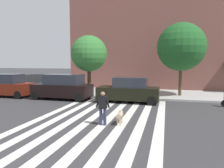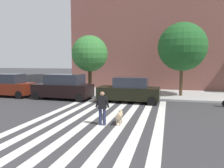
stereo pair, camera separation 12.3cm
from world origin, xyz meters
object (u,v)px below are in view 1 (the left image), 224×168
(street_tree_middle, at_px, (181,47))
(pedestrian_dog_walker, at_px, (103,106))
(parked_car_behind_first, at_px, (63,87))
(parked_car_third_in_line, at_px, (129,90))
(street_tree_nearest, at_px, (89,54))
(dog_on_leash, at_px, (120,116))
(parked_car_near_curb, at_px, (6,86))

(street_tree_middle, xyz_separation_m, pedestrian_dog_walker, (-4.08, -9.68, -3.39))
(parked_car_behind_first, relative_size, parked_car_third_in_line, 1.05)
(street_tree_nearest, height_order, pedestrian_dog_walker, street_tree_nearest)
(pedestrian_dog_walker, distance_m, dog_on_leash, 0.97)
(parked_car_third_in_line, relative_size, street_tree_middle, 0.74)
(street_tree_middle, bearing_deg, street_tree_nearest, -171.01)
(dog_on_leash, bearing_deg, parked_car_behind_first, 135.89)
(parked_car_near_curb, relative_size, parked_car_behind_first, 0.99)
(parked_car_near_curb, height_order, pedestrian_dog_walker, parked_car_near_curb)
(street_tree_nearest, bearing_deg, parked_car_third_in_line, -29.25)
(pedestrian_dog_walker, bearing_deg, dog_on_leash, 23.42)
(parked_car_third_in_line, relative_size, dog_on_leash, 4.83)
(street_tree_middle, bearing_deg, parked_car_near_curb, -166.82)
(dog_on_leash, bearing_deg, street_tree_nearest, 119.42)
(parked_car_behind_first, distance_m, street_tree_middle, 10.52)
(parked_car_behind_first, height_order, street_tree_nearest, street_tree_nearest)
(street_tree_middle, bearing_deg, parked_car_behind_first, -159.61)
(parked_car_near_curb, relative_size, pedestrian_dog_walker, 2.92)
(street_tree_nearest, xyz_separation_m, pedestrian_dog_walker, (3.80, -8.43, -2.84))
(parked_car_behind_first, height_order, pedestrian_dog_walker, parked_car_behind_first)
(parked_car_behind_first, height_order, parked_car_third_in_line, parked_car_behind_first)
(parked_car_behind_first, bearing_deg, street_tree_nearest, 56.42)
(parked_car_behind_first, height_order, dog_on_leash, parked_car_behind_first)
(street_tree_nearest, distance_m, dog_on_leash, 9.88)
(parked_car_near_curb, height_order, dog_on_leash, parked_car_near_curb)
(parked_car_behind_first, bearing_deg, dog_on_leash, -44.11)
(parked_car_near_curb, bearing_deg, parked_car_behind_first, -0.02)
(parked_car_behind_first, distance_m, street_tree_nearest, 3.85)
(street_tree_nearest, distance_m, street_tree_middle, 7.99)
(pedestrian_dog_walker, relative_size, dog_on_leash, 1.72)
(parked_car_near_curb, relative_size, dog_on_leash, 5.01)
(parked_car_third_in_line, distance_m, street_tree_middle, 6.23)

